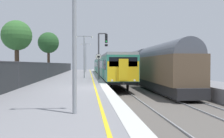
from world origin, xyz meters
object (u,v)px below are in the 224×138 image
at_px(platform_lamp_mid, 84,53).
at_px(platform_lamp_far, 86,55).
at_px(background_tree_left, 49,43).
at_px(signal_gantry, 101,50).
at_px(commuter_train_at_platform, 106,66).
at_px(freight_train_adjacent_track, 147,66).
at_px(speed_limit_sign, 99,63).
at_px(background_tree_centre, 16,37).
at_px(platform_lamp_near, 74,15).

height_order(platform_lamp_mid, platform_lamp_far, platform_lamp_far).
xyz_separation_m(platform_lamp_mid, background_tree_left, (-6.09, 13.27, 2.12)).
relative_size(platform_lamp_mid, platform_lamp_far, 0.86).
bearing_deg(signal_gantry, platform_lamp_mid, 148.85).
bearing_deg(commuter_train_at_platform, freight_train_adjacent_track, -70.91).
bearing_deg(freight_train_adjacent_track, platform_lamp_far, 109.71).
bearing_deg(speed_limit_sign, platform_lamp_mid, 115.47).
height_order(speed_limit_sign, background_tree_centre, background_tree_centre).
bearing_deg(freight_train_adjacent_track, speed_limit_sign, -151.28).
bearing_deg(background_tree_centre, freight_train_adjacent_track, 13.47).
xyz_separation_m(platform_lamp_mid, platform_lamp_far, (0.00, 20.60, 0.41)).
relative_size(signal_gantry, background_tree_left, 0.73).
bearing_deg(platform_lamp_far, signal_gantry, -85.02).
relative_size(platform_lamp_near, platform_lamp_mid, 1.11).
bearing_deg(signal_gantry, platform_lamp_near, -95.56).
relative_size(commuter_train_at_platform, speed_limit_sign, 15.06).
xyz_separation_m(signal_gantry, platform_lamp_mid, (-1.89, 1.14, -0.22)).
distance_m(freight_train_adjacent_track, background_tree_centre, 14.77).
bearing_deg(background_tree_centre, commuter_train_at_platform, 56.02).
distance_m(speed_limit_sign, platform_lamp_mid, 3.76).
bearing_deg(signal_gantry, platform_lamp_far, 94.98).
distance_m(platform_lamp_near, platform_lamp_mid, 20.60).
height_order(commuter_train_at_platform, background_tree_left, background_tree_left).
distance_m(commuter_train_at_platform, platform_lamp_far, 9.86).
bearing_deg(commuter_train_at_platform, platform_lamp_mid, -106.23).
bearing_deg(freight_train_adjacent_track, signal_gantry, -168.17).
distance_m(commuter_train_at_platform, platform_lamp_near, 32.41).
distance_m(signal_gantry, platform_lamp_far, 21.82).
bearing_deg(platform_lamp_mid, speed_limit_sign, -64.53).
relative_size(platform_lamp_mid, background_tree_left, 0.71).
distance_m(freight_train_adjacent_track, speed_limit_sign, 6.68).
distance_m(platform_lamp_near, platform_lamp_far, 41.19).
distance_m(platform_lamp_mid, background_tree_centre, 7.63).
xyz_separation_m(commuter_train_at_platform, freight_train_adjacent_track, (4.00, -11.57, 0.16)).
bearing_deg(platform_lamp_far, freight_train_adjacent_track, -70.29).
xyz_separation_m(speed_limit_sign, platform_lamp_far, (-1.53, 23.80, 1.66)).
bearing_deg(background_tree_centre, platform_lamp_near, -68.74).
distance_m(signal_gantry, background_tree_left, 16.59).
bearing_deg(background_tree_left, platform_lamp_far, 50.26).
height_order(speed_limit_sign, platform_lamp_mid, platform_lamp_mid).
distance_m(commuter_train_at_platform, platform_lamp_mid, 12.18).
relative_size(platform_lamp_near, background_tree_centre, 0.92).
relative_size(freight_train_adjacent_track, background_tree_centre, 4.43).
distance_m(signal_gantry, platform_lamp_near, 19.54).
bearing_deg(background_tree_centre, signal_gantry, 14.50).
relative_size(signal_gantry, platform_lamp_mid, 1.03).
bearing_deg(background_tree_centre, platform_lamp_far, 74.38).
xyz_separation_m(signal_gantry, background_tree_left, (-7.98, 14.41, 1.90)).
relative_size(commuter_train_at_platform, background_tree_centre, 6.76).
bearing_deg(platform_lamp_near, freight_train_adjacent_track, 70.30).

